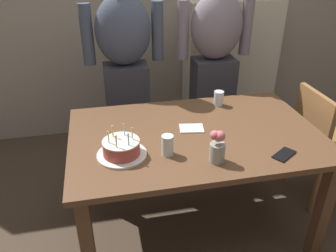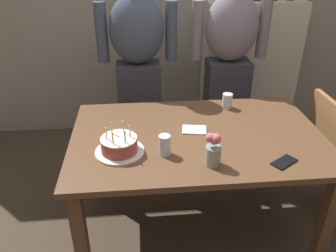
% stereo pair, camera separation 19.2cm
% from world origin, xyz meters
% --- Properties ---
extents(ground_plane, '(10.00, 10.00, 0.00)m').
position_xyz_m(ground_plane, '(0.00, 0.00, 0.00)').
color(ground_plane, '#47382B').
extents(dining_table, '(1.50, 0.96, 0.74)m').
position_xyz_m(dining_table, '(0.00, 0.00, 0.64)').
color(dining_table, brown).
rests_on(dining_table, ground_plane).
extents(birthday_cake, '(0.27, 0.27, 0.16)m').
position_xyz_m(birthday_cake, '(-0.46, -0.16, 0.78)').
color(birthday_cake, white).
rests_on(birthday_cake, dining_table).
extents(water_glass_near, '(0.07, 0.07, 0.10)m').
position_xyz_m(water_glass_near, '(0.26, 0.34, 0.79)').
color(water_glass_near, silver).
rests_on(water_glass_near, dining_table).
extents(water_glass_far, '(0.07, 0.07, 0.12)m').
position_xyz_m(water_glass_far, '(-0.21, -0.19, 0.80)').
color(water_glass_far, silver).
rests_on(water_glass_far, dining_table).
extents(cell_phone, '(0.16, 0.14, 0.01)m').
position_xyz_m(cell_phone, '(0.40, -0.33, 0.74)').
color(cell_phone, black).
rests_on(cell_phone, dining_table).
extents(napkin_stack, '(0.16, 0.13, 0.01)m').
position_xyz_m(napkin_stack, '(-0.01, 0.05, 0.74)').
color(napkin_stack, white).
rests_on(napkin_stack, dining_table).
extents(flower_vase, '(0.08, 0.08, 0.18)m').
position_xyz_m(flower_vase, '(0.02, -0.31, 0.83)').
color(flower_vase, '#999E93').
rests_on(flower_vase, dining_table).
extents(person_man_bearded, '(0.61, 0.27, 1.66)m').
position_xyz_m(person_man_bearded, '(-0.33, 0.81, 0.87)').
color(person_man_bearded, '#33333D').
rests_on(person_man_bearded, ground_plane).
extents(person_woman_cardigan, '(0.61, 0.27, 1.66)m').
position_xyz_m(person_woman_cardigan, '(0.38, 0.81, 0.87)').
color(person_woman_cardigan, '#33333D').
rests_on(person_woman_cardigan, ground_plane).
extents(dining_chair, '(0.42, 0.42, 0.87)m').
position_xyz_m(dining_chair, '(0.97, 0.11, 0.52)').
color(dining_chair, olive).
rests_on(dining_chair, ground_plane).
extents(shelf_cabinet, '(0.88, 0.30, 1.58)m').
position_xyz_m(shelf_cabinet, '(0.73, 1.33, 0.66)').
color(shelf_cabinet, beige).
rests_on(shelf_cabinet, ground_plane).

